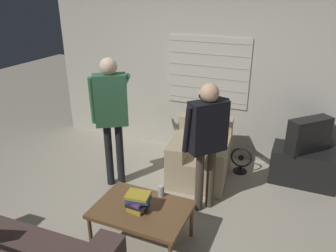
{
  "coord_description": "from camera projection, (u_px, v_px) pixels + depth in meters",
  "views": [
    {
      "loc": [
        1.41,
        -2.69,
        2.5
      ],
      "look_at": [
        0.02,
        0.58,
        1.0
      ],
      "focal_mm": 35.0,
      "sensor_mm": 36.0,
      "label": 1
    }
  ],
  "objects": [
    {
      "name": "floor_fan",
      "position": [
        241.0,
        161.0,
        4.77
      ],
      "size": [
        0.31,
        0.2,
        0.39
      ],
      "color": "black",
      "rests_on": "ground_plane"
    },
    {
      "name": "tv_stand",
      "position": [
        303.0,
        166.0,
        4.51
      ],
      "size": [
        0.85,
        0.5,
        0.48
      ],
      "color": "black",
      "rests_on": "ground_plane"
    },
    {
      "name": "spare_remote",
      "position": [
        128.0,
        196.0,
        3.49
      ],
      "size": [
        0.05,
        0.13,
        0.02
      ],
      "rotation": [
        0.0,
        0.0,
        0.09
      ],
      "color": "black",
      "rests_on": "coffee_table"
    },
    {
      "name": "coffee_table",
      "position": [
        142.0,
        211.0,
        3.34
      ],
      "size": [
        0.96,
        0.67,
        0.44
      ],
      "color": "brown",
      "rests_on": "ground_plane"
    },
    {
      "name": "person_left_standing",
      "position": [
        111.0,
        107.0,
        4.14
      ],
      "size": [
        0.51,
        0.85,
        1.74
      ],
      "rotation": [
        0.0,
        0.0,
        0.58
      ],
      "color": "black",
      "rests_on": "ground_plane"
    },
    {
      "name": "ground_plane",
      "position": [
        147.0,
        224.0,
        3.77
      ],
      "size": [
        16.0,
        16.0,
        0.0
      ],
      "primitive_type": "plane",
      "color": "#B2A893"
    },
    {
      "name": "person_right_standing",
      "position": [
        207.0,
        133.0,
        3.68
      ],
      "size": [
        0.51,
        0.8,
        1.58
      ],
      "rotation": [
        0.0,
        0.0,
        0.85
      ],
      "color": "#4C4233",
      "rests_on": "ground_plane"
    },
    {
      "name": "book_stack",
      "position": [
        138.0,
        202.0,
        3.25
      ],
      "size": [
        0.27,
        0.21,
        0.18
      ],
      "color": "gold",
      "rests_on": "coffee_table"
    },
    {
      "name": "tv",
      "position": [
        309.0,
        135.0,
        4.33
      ],
      "size": [
        0.56,
        0.57,
        0.46
      ],
      "rotation": [
        0.0,
        0.0,
        3.95
      ],
      "color": "black",
      "rests_on": "tv_stand"
    },
    {
      "name": "armchair_beige",
      "position": [
        201.0,
        156.0,
        4.59
      ],
      "size": [
        0.86,
        0.95,
        0.81
      ],
      "rotation": [
        0.0,
        0.0,
        3.25
      ],
      "color": "tan",
      "rests_on": "ground_plane"
    },
    {
      "name": "wall_back",
      "position": [
        204.0,
        75.0,
        4.99
      ],
      "size": [
        5.2,
        0.08,
        2.55
      ],
      "color": "#BCB7A8",
      "rests_on": "ground_plane"
    },
    {
      "name": "soda_can",
      "position": [
        161.0,
        191.0,
        3.49
      ],
      "size": [
        0.07,
        0.07,
        0.13
      ],
      "color": "silver",
      "rests_on": "coffee_table"
    }
  ]
}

